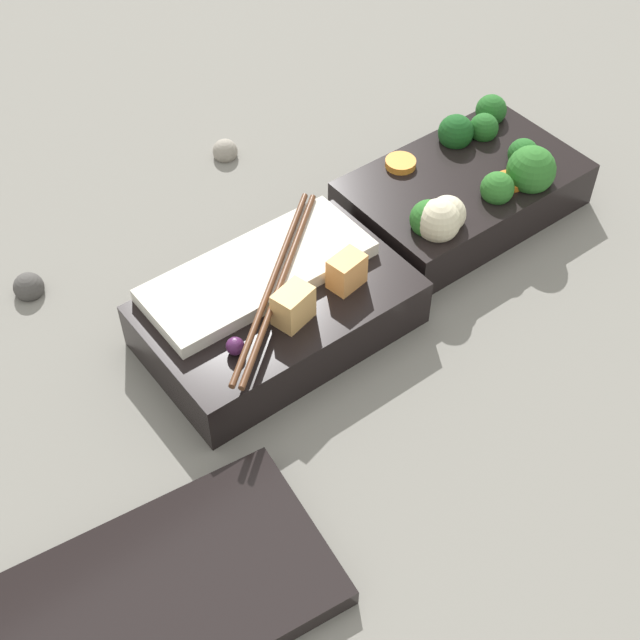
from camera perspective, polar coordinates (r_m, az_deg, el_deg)
ground_plane at (r=0.79m, az=2.87°, el=3.97°), size 3.00×3.00×0.00m
bento_tray_vegetable at (r=0.83m, az=9.35°, el=8.27°), size 0.21×0.13×0.08m
bento_tray_rice at (r=0.71m, az=-2.81°, el=0.75°), size 0.21×0.14×0.07m
bento_lid at (r=0.60m, az=-9.72°, el=-16.92°), size 0.22×0.15×0.02m
pebble_0 at (r=0.80m, az=-18.14°, el=2.01°), size 0.03×0.03×0.03m
pebble_1 at (r=0.91m, az=-6.09°, el=10.69°), size 0.02×0.02×0.02m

